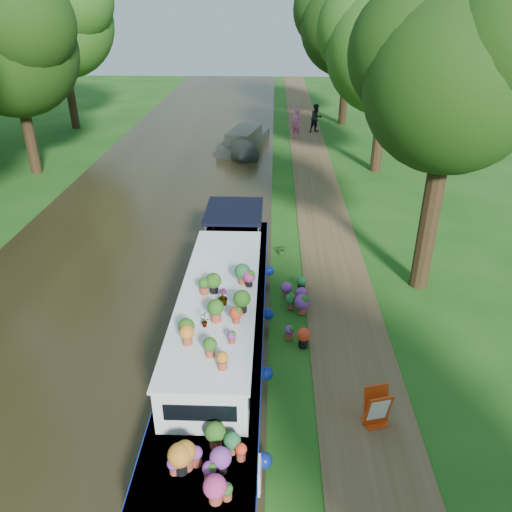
# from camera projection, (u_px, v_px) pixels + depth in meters

# --- Properties ---
(ground) EXTENTS (100.00, 100.00, 0.00)m
(ground) POSITION_uv_depth(u_px,v_px,m) (305.00, 339.00, 13.64)
(ground) COLOR #1A4A12
(ground) RESTS_ON ground
(canal_water) EXTENTS (10.00, 100.00, 0.02)m
(canal_water) POSITION_uv_depth(u_px,v_px,m) (89.00, 334.00, 13.83)
(canal_water) COLOR black
(canal_water) RESTS_ON ground
(towpath) EXTENTS (2.20, 100.00, 0.03)m
(towpath) POSITION_uv_depth(u_px,v_px,m) (349.00, 339.00, 13.60)
(towpath) COLOR brown
(towpath) RESTS_ON ground
(plant_boat) EXTENTS (2.29, 13.52, 2.27)m
(plant_boat) POSITION_uv_depth(u_px,v_px,m) (220.00, 327.00, 12.67)
(plant_boat) COLOR white
(plant_boat) RESTS_ON canal_water
(tree_near_overhang) EXTENTS (5.52, 5.28, 8.99)m
(tree_near_overhang) POSITION_uv_depth(u_px,v_px,m) (454.00, 69.00, 13.18)
(tree_near_overhang) COLOR black
(tree_near_overhang) RESTS_ON ground
(tree_near_mid) EXTENTS (6.90, 6.60, 9.40)m
(tree_near_mid) POSITION_uv_depth(u_px,v_px,m) (389.00, 40.00, 23.87)
(tree_near_mid) COLOR black
(tree_near_mid) RESTS_ON ground
(tree_near_far) EXTENTS (7.59, 7.26, 10.30)m
(tree_near_far) POSITION_uv_depth(u_px,v_px,m) (350.00, 17.00, 33.35)
(tree_near_far) COLOR black
(tree_near_far) RESTS_ON ground
(tree_far_c) EXTENTS (7.13, 6.82, 9.59)m
(tree_far_c) POSITION_uv_depth(u_px,v_px,m) (9.00, 39.00, 23.52)
(tree_far_c) COLOR black
(tree_far_c) RESTS_ON ground
(tree_far_d) EXTENTS (8.05, 7.70, 10.85)m
(tree_far_d) POSITION_uv_depth(u_px,v_px,m) (57.00, 12.00, 32.03)
(tree_far_d) COLOR black
(tree_far_d) RESTS_ON ground
(second_boat) EXTENTS (2.99, 6.69, 1.24)m
(second_boat) POSITION_uv_depth(u_px,v_px,m) (244.00, 141.00, 30.23)
(second_boat) COLOR black
(second_boat) RESTS_ON canal_water
(sandwich_board) EXTENTS (0.60, 0.58, 0.89)m
(sandwich_board) POSITION_uv_depth(u_px,v_px,m) (377.00, 409.00, 10.73)
(sandwich_board) COLOR #C1380D
(sandwich_board) RESTS_ON towpath
(pedestrian_pink) EXTENTS (0.81, 0.70, 1.88)m
(pedestrian_pink) POSITION_uv_depth(u_px,v_px,m) (297.00, 123.00, 32.36)
(pedestrian_pink) COLOR #CA539B
(pedestrian_pink) RESTS_ON towpath
(pedestrian_dark) EXTENTS (1.14, 1.08, 1.86)m
(pedestrian_dark) POSITION_uv_depth(u_px,v_px,m) (316.00, 118.00, 33.80)
(pedestrian_dark) COLOR black
(pedestrian_dark) RESTS_ON towpath
(verge_plant) EXTENTS (0.46, 0.43, 0.41)m
(verge_plant) POSITION_uv_depth(u_px,v_px,m) (282.00, 249.00, 17.99)
(verge_plant) COLOR #295B1B
(verge_plant) RESTS_ON ground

